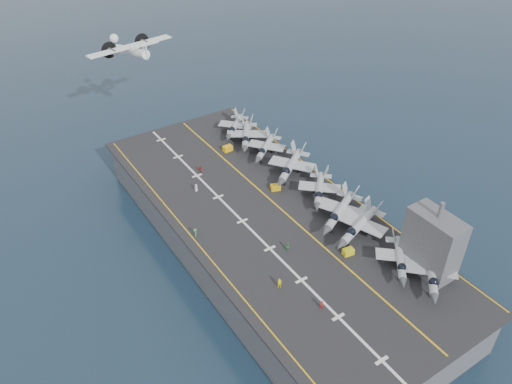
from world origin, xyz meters
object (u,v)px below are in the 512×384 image
island_superstructure (434,237)px  tow_cart_a (348,252)px  fighter_jet_0 (432,271)px  transport_plane (131,51)px

island_superstructure → tow_cart_a: bearing=131.8°
island_superstructure → fighter_jet_0: size_ratio=0.94×
fighter_jet_0 → tow_cart_a: (-7.50, 13.19, -1.73)m
fighter_jet_0 → transport_plane: bearing=101.6°
fighter_jet_0 → tow_cart_a: 15.27m
fighter_jet_0 → transport_plane: transport_plane is taller
tow_cart_a → transport_plane: 78.01m
island_superstructure → tow_cart_a: size_ratio=6.66×
island_superstructure → fighter_jet_0: bearing=-126.9°
fighter_jet_0 → transport_plane: (-18.08, 88.35, 16.25)m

